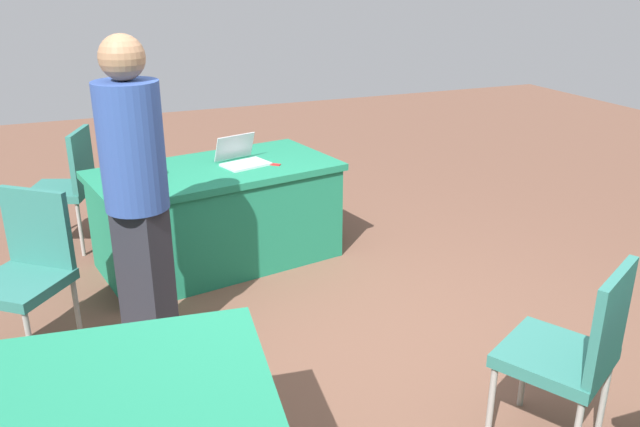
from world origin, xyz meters
TOP-DOWN VIEW (x-y plane):
  - ground_plane at (0.00, 0.00)m, footprint 14.40×14.40m
  - table_foreground at (0.32, -1.57)m, footprint 1.87×1.19m
  - chair_near_front at (1.58, -0.72)m, footprint 0.62×0.62m
  - chair_aisle at (1.32, -2.28)m, footprint 0.57×0.57m
  - chair_back_row at (-0.63, 1.02)m, footprint 0.60×0.60m
  - person_presenter at (0.97, -0.57)m, footprint 0.48×0.48m
  - laptop_silver at (0.11, -1.58)m, footprint 0.39×0.37m
  - yarn_ball at (0.77, -1.53)m, footprint 0.13×0.13m
  - scissors_red at (-0.07, -1.50)m, footprint 0.16×0.14m

SIDE VIEW (x-z plane):
  - ground_plane at x=0.00m, z-range 0.00..0.00m
  - table_foreground at x=0.32m, z-range 0.00..0.74m
  - chair_back_row at x=-0.63m, z-range 0.06..1.00m
  - chair_aisle at x=1.32m, z-range 0.07..1.01m
  - chair_near_front at x=1.58m, z-range 0.07..1.03m
  - scissors_red at x=-0.07m, z-range 0.74..0.75m
  - laptop_silver at x=0.11m, z-range 0.67..0.88m
  - yarn_ball at x=0.77m, z-range 0.74..0.87m
  - person_presenter at x=0.97m, z-range 0.11..1.89m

